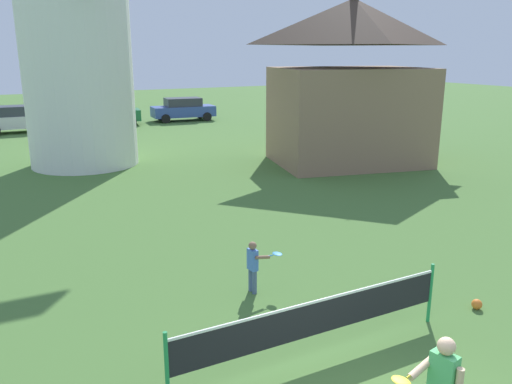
{
  "coord_description": "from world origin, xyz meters",
  "views": [
    {
      "loc": [
        -4.04,
        -4.4,
        4.67
      ],
      "look_at": [
        0.17,
        3.55,
        2.22
      ],
      "focal_mm": 36.51,
      "sensor_mm": 36.0,
      "label": 1
    }
  ],
  "objects_px": {
    "stray_ball": "(477,304)",
    "chapel": "(350,85)",
    "parked_car_green": "(109,113)",
    "player_far": "(254,264)",
    "tennis_net": "(317,318)",
    "parked_car_silver": "(19,119)",
    "parked_car_blue": "(183,109)"
  },
  "relations": [
    {
      "from": "parked_car_green",
      "to": "stray_ball",
      "type": "bearing_deg",
      "value": -89.19
    },
    {
      "from": "player_far",
      "to": "parked_car_blue",
      "type": "distance_m",
      "value": 26.93
    },
    {
      "from": "player_far",
      "to": "chapel",
      "type": "height_order",
      "value": "chapel"
    },
    {
      "from": "parked_car_green",
      "to": "tennis_net",
      "type": "bearing_deg",
      "value": -96.4
    },
    {
      "from": "parked_car_green",
      "to": "parked_car_silver",
      "type": "bearing_deg",
      "value": -175.14
    },
    {
      "from": "tennis_net",
      "to": "stray_ball",
      "type": "bearing_deg",
      "value": -1.49
    },
    {
      "from": "stray_ball",
      "to": "parked_car_blue",
      "type": "distance_m",
      "value": 28.69
    },
    {
      "from": "tennis_net",
      "to": "parked_car_green",
      "type": "relative_size",
      "value": 1.21
    },
    {
      "from": "parked_car_green",
      "to": "player_far",
      "type": "bearing_deg",
      "value": -96.54
    },
    {
      "from": "player_far",
      "to": "parked_car_silver",
      "type": "relative_size",
      "value": 0.27
    },
    {
      "from": "tennis_net",
      "to": "parked_car_blue",
      "type": "relative_size",
      "value": 1.12
    },
    {
      "from": "chapel",
      "to": "parked_car_silver",
      "type": "bearing_deg",
      "value": 126.26
    },
    {
      "from": "stray_ball",
      "to": "parked_car_silver",
      "type": "bearing_deg",
      "value": 101.73
    },
    {
      "from": "tennis_net",
      "to": "parked_car_green",
      "type": "xyz_separation_m",
      "value": [
        3.16,
        28.16,
        0.12
      ]
    },
    {
      "from": "parked_car_silver",
      "to": "chapel",
      "type": "bearing_deg",
      "value": -53.74
    },
    {
      "from": "tennis_net",
      "to": "player_far",
      "type": "height_order",
      "value": "tennis_net"
    },
    {
      "from": "tennis_net",
      "to": "player_far",
      "type": "bearing_deg",
      "value": 85.04
    },
    {
      "from": "stray_ball",
      "to": "parked_car_silver",
      "type": "height_order",
      "value": "parked_car_silver"
    },
    {
      "from": "player_far",
      "to": "chapel",
      "type": "bearing_deg",
      "value": 44.52
    },
    {
      "from": "stray_ball",
      "to": "parked_car_green",
      "type": "bearing_deg",
      "value": 90.81
    },
    {
      "from": "stray_ball",
      "to": "tennis_net",
      "type": "bearing_deg",
      "value": 178.51
    },
    {
      "from": "stray_ball",
      "to": "chapel",
      "type": "relative_size",
      "value": 0.03
    },
    {
      "from": "parked_car_silver",
      "to": "parked_car_green",
      "type": "height_order",
      "value": "same"
    },
    {
      "from": "parked_car_green",
      "to": "parked_car_blue",
      "type": "distance_m",
      "value": 5.05
    },
    {
      "from": "parked_car_silver",
      "to": "parked_car_green",
      "type": "bearing_deg",
      "value": 4.86
    },
    {
      "from": "player_far",
      "to": "parked_car_blue",
      "type": "relative_size",
      "value": 0.25
    },
    {
      "from": "player_far",
      "to": "parked_car_silver",
      "type": "xyz_separation_m",
      "value": [
        -2.43,
        25.21,
        0.2
      ]
    },
    {
      "from": "player_far",
      "to": "tennis_net",
      "type": "bearing_deg",
      "value": -94.96
    },
    {
      "from": "player_far",
      "to": "stray_ball",
      "type": "distance_m",
      "value": 4.26
    },
    {
      "from": "parked_car_blue",
      "to": "stray_ball",
      "type": "bearing_deg",
      "value": -99.32
    },
    {
      "from": "player_far",
      "to": "parked_car_green",
      "type": "xyz_separation_m",
      "value": [
        2.94,
        25.67,
        0.2
      ]
    },
    {
      "from": "stray_ball",
      "to": "parked_car_green",
      "type": "height_order",
      "value": "parked_car_green"
    }
  ]
}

